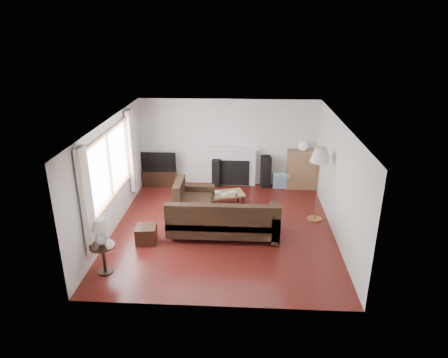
# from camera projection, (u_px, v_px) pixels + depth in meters

# --- Properties ---
(room) EXTENTS (5.10, 5.60, 2.54)m
(room) POSITION_uv_depth(u_px,v_px,m) (223.00, 178.00, 8.81)
(room) COLOR #551712
(room) RESTS_ON ground
(window) EXTENTS (0.12, 2.74, 1.54)m
(window) POSITION_uv_depth(u_px,v_px,m) (110.00, 166.00, 8.64)
(window) COLOR brown
(window) RESTS_ON room
(curtain_near) EXTENTS (0.10, 0.35, 2.10)m
(curtain_near) POSITION_uv_depth(u_px,v_px,m) (87.00, 202.00, 7.29)
(curtain_near) COLOR silver
(curtain_near) RESTS_ON room
(curtain_far) EXTENTS (0.10, 0.35, 2.10)m
(curtain_far) POSITION_uv_depth(u_px,v_px,m) (132.00, 151.00, 10.11)
(curtain_far) COLOR silver
(curtain_far) RESTS_ON room
(fireplace) EXTENTS (1.40, 0.26, 1.15)m
(fireplace) POSITION_uv_depth(u_px,v_px,m) (234.00, 166.00, 11.50)
(fireplace) COLOR white
(fireplace) RESTS_ON room
(tv_stand) EXTENTS (0.94, 0.42, 0.47)m
(tv_stand) POSITION_uv_depth(u_px,v_px,m) (160.00, 177.00, 11.61)
(tv_stand) COLOR black
(tv_stand) RESTS_ON ground
(television) EXTENTS (0.99, 0.13, 0.57)m
(television) POSITION_uv_depth(u_px,v_px,m) (160.00, 161.00, 11.42)
(television) COLOR black
(television) RESTS_ON tv_stand
(speaker_left) EXTENTS (0.27, 0.31, 0.82)m
(speaker_left) POSITION_uv_depth(u_px,v_px,m) (217.00, 172.00, 11.51)
(speaker_left) COLOR black
(speaker_left) RESTS_ON ground
(speaker_right) EXTENTS (0.30, 0.35, 0.92)m
(speaker_right) POSITION_uv_depth(u_px,v_px,m) (266.00, 172.00, 11.41)
(speaker_right) COLOR black
(speaker_right) RESTS_ON ground
(bookshelf) EXTENTS (0.81, 0.38, 1.11)m
(bookshelf) POSITION_uv_depth(u_px,v_px,m) (301.00, 169.00, 11.30)
(bookshelf) COLOR olive
(bookshelf) RESTS_ON ground
(globe_lamp) EXTENTS (0.26, 0.26, 0.26)m
(globe_lamp) POSITION_uv_depth(u_px,v_px,m) (303.00, 146.00, 11.05)
(globe_lamp) COLOR white
(globe_lamp) RESTS_ON bookshelf
(sectional_sofa) EXTENTS (2.64, 1.93, 0.85)m
(sectional_sofa) POSITION_uv_depth(u_px,v_px,m) (224.00, 218.00, 8.80)
(sectional_sofa) COLOR black
(sectional_sofa) RESTS_ON ground
(coffee_table) EXTENTS (1.09, 0.80, 0.38)m
(coffee_table) POSITION_uv_depth(u_px,v_px,m) (225.00, 200.00, 10.25)
(coffee_table) COLOR olive
(coffee_table) RESTS_ON ground
(footstool) EXTENTS (0.48, 0.48, 0.37)m
(footstool) POSITION_uv_depth(u_px,v_px,m) (146.00, 234.00, 8.62)
(footstool) COLOR black
(footstool) RESTS_ON ground
(floor_lamp) EXTENTS (0.57, 0.57, 1.82)m
(floor_lamp) POSITION_uv_depth(u_px,v_px,m) (318.00, 185.00, 9.32)
(floor_lamp) COLOR #AF753C
(floor_lamp) RESTS_ON ground
(side_table) EXTENTS (0.47, 0.47, 0.59)m
(side_table) POSITION_uv_depth(u_px,v_px,m) (104.00, 259.00, 7.53)
(side_table) COLOR black
(side_table) RESTS_ON ground
(table_lamp) EXTENTS (0.33, 0.33, 0.53)m
(table_lamp) POSITION_uv_depth(u_px,v_px,m) (101.00, 233.00, 7.32)
(table_lamp) COLOR silver
(table_lamp) RESTS_ON side_table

